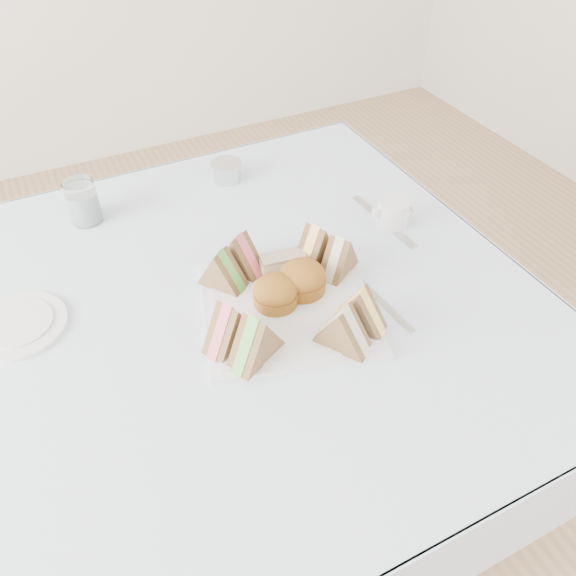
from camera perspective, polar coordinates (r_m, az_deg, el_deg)
name	(u,v)px	position (r m, az deg, el deg)	size (l,w,h in m)	color
floor	(257,498)	(1.61, -3.13, -20.50)	(4.00, 4.00, 0.00)	#9E7751
table	(251,418)	(1.29, -3.75, -13.08)	(0.90, 0.90, 0.74)	brown
tablecloth	(242,298)	(1.01, -4.68, -1.07)	(1.02, 1.02, 0.01)	silver
serving_plate	(288,307)	(0.98, 0.00, -1.90)	(0.29, 0.29, 0.01)	silver
sandwich_fl_a	(229,324)	(0.89, -5.98, -3.62)	(0.09, 0.04, 0.08)	brown
sandwich_fl_b	(255,337)	(0.86, -3.33, -5.00)	(0.10, 0.05, 0.09)	brown
sandwich_fr_a	(360,308)	(0.92, 7.29, -2.01)	(0.09, 0.04, 0.08)	brown
sandwich_fr_b	(343,327)	(0.88, 5.64, -3.92)	(0.09, 0.04, 0.08)	brown
sandwich_bl_a	(222,268)	(0.99, -6.74, 2.02)	(0.09, 0.04, 0.08)	brown
sandwich_bl_b	(240,252)	(1.02, -4.89, 3.62)	(0.09, 0.04, 0.08)	brown
sandwich_br_a	(339,255)	(1.02, 5.22, 3.38)	(0.09, 0.04, 0.08)	brown
sandwich_br_b	(315,244)	(1.04, 2.78, 4.51)	(0.09, 0.04, 0.08)	brown
scone_left	(276,293)	(0.96, -1.27, -0.46)	(0.08, 0.08, 0.05)	brown
scone_right	(302,278)	(0.98, 1.47, 0.98)	(0.08, 0.08, 0.06)	brown
pastry_slice	(282,263)	(1.03, -0.57, 2.53)	(0.08, 0.03, 0.04)	beige
side_plate	(19,326)	(1.05, -25.69, -3.46)	(0.16, 0.16, 0.01)	silver
water_glass	(83,202)	(1.23, -20.11, 8.23)	(0.06, 0.06, 0.09)	white
tea_strainer	(227,172)	(1.31, -6.22, 11.63)	(0.07, 0.07, 0.04)	silver
knife	(383,221)	(1.20, 9.65, 6.74)	(0.02, 0.20, 0.00)	silver
fork	(381,301)	(1.01, 9.42, -1.31)	(0.01, 0.17, 0.00)	silver
creamer_jug	(393,213)	(1.18, 10.57, 7.52)	(0.07, 0.07, 0.06)	silver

